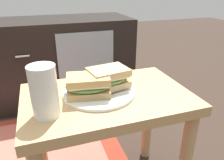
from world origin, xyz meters
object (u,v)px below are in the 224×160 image
at_px(plate, 99,92).
at_px(sandwich_back, 108,78).
at_px(tv_cabinet, 64,59).
at_px(sandwich_front, 88,85).
at_px(beer_glass, 44,92).

relative_size(plate, sandwich_back, 1.55).
distance_m(tv_cabinet, sandwich_front, 0.97).
bearing_deg(sandwich_back, plate, -162.90).
bearing_deg(sandwich_front, beer_glass, -153.03).
height_order(plate, beer_glass, beer_glass).
bearing_deg(tv_cabinet, plate, -89.49).
bearing_deg(beer_glass, tv_cabinet, 80.70).
bearing_deg(beer_glass, sandwich_front, 26.97).
distance_m(sandwich_front, sandwich_back, 0.08).
relative_size(tv_cabinet, beer_glass, 6.42).
relative_size(sandwich_back, beer_glass, 1.05).
bearing_deg(tv_cabinet, sandwich_front, -91.81).
height_order(sandwich_back, beer_glass, beer_glass).
relative_size(sandwich_front, sandwich_back, 1.02).
distance_m(tv_cabinet, plate, 0.95).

